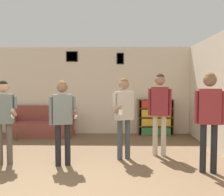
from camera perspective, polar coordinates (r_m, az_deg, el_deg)
name	(u,v)px	position (r m, az deg, el deg)	size (l,w,h in m)	color
wall_back	(90,91)	(7.85, -5.02, 1.71)	(8.60, 0.08, 2.70)	beige
wall_right	(223,94)	(5.87, 24.03, 0.86)	(0.06, 7.14, 2.70)	beige
couch	(42,126)	(7.84, -15.72, -6.21)	(1.89, 0.80, 0.89)	brown
bookshelf	(156,117)	(7.74, 9.92, -4.37)	(1.07, 0.30, 1.09)	brown
person_player_foreground_left	(4,113)	(5.25, -23.50, -3.25)	(0.54, 0.43, 1.63)	brown
person_player_foreground_center	(62,114)	(4.84, -11.26, -3.58)	(0.56, 0.41, 1.63)	black
person_watcher_holding_cup	(124,110)	(5.14, 2.74, -2.64)	(0.45, 0.55, 1.69)	#3D4247
person_spectator_near_bookshelf	(160,105)	(5.49, 10.85, -1.54)	(0.49, 0.26, 1.79)	#B7AD99
person_spectator_far_right	(209,111)	(4.66, 21.35, -2.77)	(0.49, 0.27, 1.77)	black
bottle_on_floor	(16,137)	(7.41, -21.08, -8.29)	(0.07, 0.07, 0.28)	brown
drinking_cup	(162,98)	(7.72, 11.42, 0.02)	(0.07, 0.07, 0.09)	yellow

